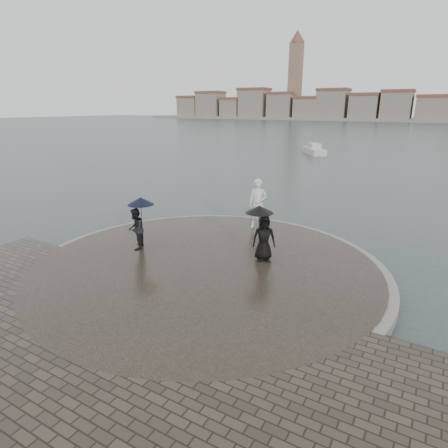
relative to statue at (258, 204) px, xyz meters
The scene contains 7 objects.
ground 8.21m from the statue, 88.83° to the right, with size 400.00×400.00×0.00m, color #2B3835.
kerb_ring 4.76m from the statue, 87.94° to the right, with size 12.50×12.50×0.32m, color gray.
quay_tip 4.75m from the statue, 87.94° to the right, with size 11.90×11.90×0.36m, color #2D261E.
statue is the anchor object (origin of this frame).
visitor_left 5.46m from the statue, 121.26° to the right, with size 1.21×1.10×2.04m.
visitor_right 3.67m from the statue, 62.04° to the right, with size 1.25×1.05×1.95m.
far_skyline 152.81m from the statue, 92.30° to the left, with size 260.00×20.00×37.00m.
Camera 1 is at (6.65, -6.64, 5.60)m, focal length 30.00 mm.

